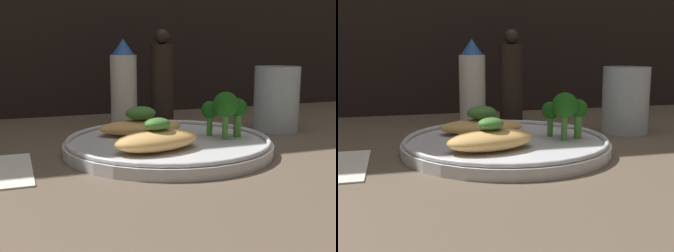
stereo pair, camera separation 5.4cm
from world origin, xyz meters
The scene contains 8 objects.
ground_plane centered at (0.00, 0.00, -0.50)cm, with size 180.00×180.00×1.00cm, color brown.
plate centered at (0.00, 0.00, 0.99)cm, with size 27.76×27.76×2.00cm.
grilled_meat_front centered at (-3.13, -4.69, 2.81)cm, with size 12.39×8.43×4.02cm.
grilled_meat_middle centered at (-2.20, 5.31, 2.79)cm, with size 12.30×6.50×4.07cm.
broccoli_bunch centered at (7.98, -1.05, 5.54)cm, with size 5.81×5.83×6.50cm.
sauce_bottle centered at (-0.97, 19.56, 7.30)cm, with size 4.59×4.59×15.25cm.
pepper_grinder centered at (6.14, 19.56, 7.77)cm, with size 4.14×4.14×16.98cm.
drinking_glass centered at (22.06, 7.43, 5.36)cm, with size 7.49×7.49×10.72cm.
Camera 1 is at (-19.20, -51.76, 13.59)cm, focal length 45.00 mm.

